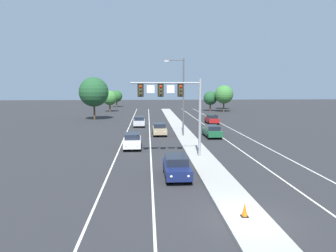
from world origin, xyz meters
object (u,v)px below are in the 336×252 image
(car_oncoming_tan, at_px, (159,129))
(street_lamp_median, at_px, (182,93))
(car_oncoming_navy, at_px, (177,166))
(car_receding_green, at_px, (212,131))
(car_oncoming_white, at_px, (132,141))
(tree_far_right_c, at_px, (224,95))
(tree_far_left_b, at_px, (94,92))
(overhead_signal_mast, at_px, (176,99))
(tree_far_right_b, at_px, (210,98))
(car_oncoming_silver, at_px, (139,121))
(car_receding_red, at_px, (212,119))
(tree_far_left_c, at_px, (110,98))
(tree_far_right_a, at_px, (224,94))
(traffic_cone_median_nose, at_px, (245,210))
(tree_far_left_a, at_px, (117,96))

(car_oncoming_tan, bearing_deg, street_lamp_median, -29.13)
(car_oncoming_navy, height_order, car_receding_green, same)
(street_lamp_median, height_order, car_oncoming_tan, street_lamp_median)
(car_oncoming_navy, xyz_separation_m, car_oncoming_white, (-3.75, 11.11, 0.00))
(tree_far_right_c, height_order, tree_far_left_b, tree_far_left_b)
(overhead_signal_mast, relative_size, tree_far_right_b, 1.40)
(tree_far_left_b, bearing_deg, car_oncoming_silver, -49.63)
(car_receding_red, bearing_deg, car_receding_green, -101.46)
(tree_far_right_b, xyz_separation_m, tree_far_left_b, (-26.67, -19.01, 2.05))
(car_oncoming_tan, height_order, car_receding_red, same)
(street_lamp_median, xyz_separation_m, tree_far_left_c, (-13.98, 40.03, -2.30))
(tree_far_left_c, distance_m, tree_far_right_a, 28.89)
(car_oncoming_silver, distance_m, car_receding_red, 12.96)
(car_oncoming_silver, height_order, tree_far_right_c, tree_far_right_c)
(car_oncoming_navy, bearing_deg, traffic_cone_median_nose, -69.98)
(car_receding_red, relative_size, tree_far_right_c, 0.75)
(street_lamp_median, bearing_deg, tree_far_left_a, 103.70)
(overhead_signal_mast, bearing_deg, car_oncoming_silver, 99.75)
(tree_far_left_a, distance_m, tree_far_left_c, 17.07)
(tree_far_right_b, bearing_deg, car_oncoming_tan, -110.74)
(tree_far_right_c, bearing_deg, car_oncoming_silver, -122.47)
(car_oncoming_white, bearing_deg, tree_far_right_b, 69.40)
(car_oncoming_tan, height_order, car_receding_green, same)
(overhead_signal_mast, xyz_separation_m, tree_far_left_b, (-12.96, 33.66, -0.07))
(overhead_signal_mast, bearing_deg, tree_far_right_a, 71.62)
(tree_far_right_b, distance_m, tree_far_right_a, 4.00)
(street_lamp_median, bearing_deg, traffic_cone_median_nose, -89.07)
(car_receding_green, relative_size, tree_far_left_c, 0.84)
(car_oncoming_white, bearing_deg, tree_far_left_b, 106.89)
(tree_far_right_b, distance_m, tree_far_left_a, 30.71)
(tree_far_right_c, bearing_deg, car_oncoming_tan, -113.74)
(car_oncoming_navy, bearing_deg, car_receding_green, 70.45)
(tree_far_left_a, relative_size, tree_far_left_c, 0.96)
(car_oncoming_silver, bearing_deg, car_receding_green, -50.21)
(tree_far_right_b, bearing_deg, overhead_signal_mast, -104.59)
(overhead_signal_mast, distance_m, tree_far_left_a, 70.43)
(car_receding_red, xyz_separation_m, tree_far_right_b, (5.02, 26.80, 2.53))
(traffic_cone_median_nose, height_order, tree_far_left_b, tree_far_left_b)
(car_oncoming_silver, height_order, tree_far_left_a, tree_far_left_a)
(car_oncoming_white, bearing_deg, traffic_cone_median_nose, -70.77)
(street_lamp_median, bearing_deg, car_oncoming_silver, 118.31)
(car_receding_red, relative_size, tree_far_left_a, 0.88)
(car_receding_red, bearing_deg, tree_far_right_a, 71.82)
(tree_far_left_b, distance_m, tree_far_right_a, 33.95)
(car_oncoming_navy, distance_m, tree_far_left_b, 42.01)
(tree_far_right_b, height_order, tree_far_left_a, tree_far_right_b)
(car_oncoming_silver, relative_size, tree_far_right_b, 0.87)
(car_oncoming_tan, bearing_deg, traffic_cone_median_nose, -83.24)
(car_receding_green, height_order, traffic_cone_median_nose, car_receding_green)
(car_receding_green, bearing_deg, tree_far_left_a, 107.09)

